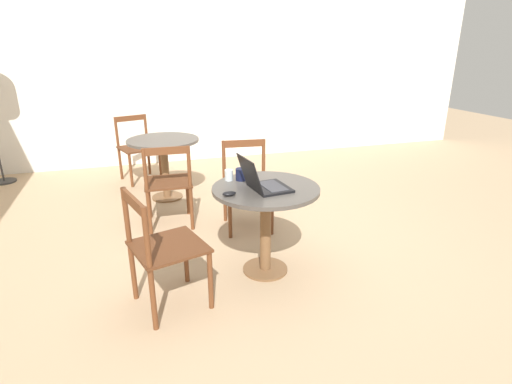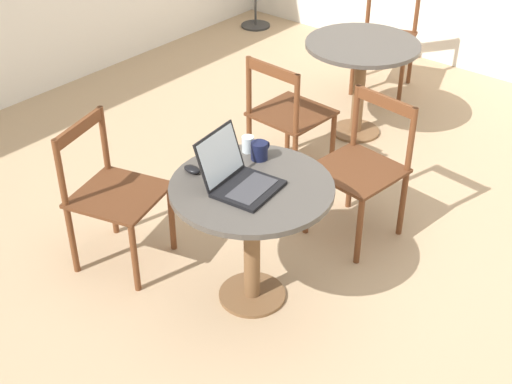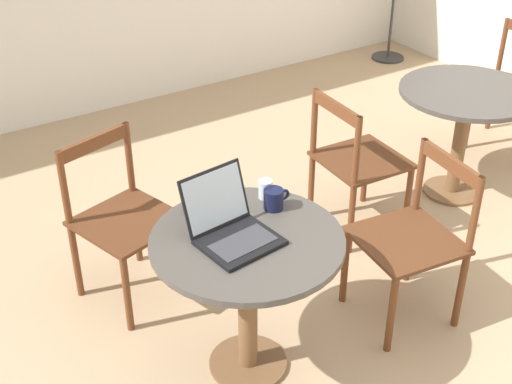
{
  "view_description": "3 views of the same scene",
  "coord_description": "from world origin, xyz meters",
  "px_view_note": "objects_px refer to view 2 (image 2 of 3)",
  "views": [
    {
      "loc": [
        -3.06,
        1.12,
        1.72
      ],
      "look_at": [
        -0.36,
        0.27,
        0.69
      ],
      "focal_mm": 28.0,
      "sensor_mm": 36.0,
      "label": 1
    },
    {
      "loc": [
        -2.6,
        -1.7,
        2.61
      ],
      "look_at": [
        -0.22,
        0.28,
        0.57
      ],
      "focal_mm": 50.0,
      "sensor_mm": 36.0,
      "label": 2
    },
    {
      "loc": [
        -1.63,
        -1.86,
        2.43
      ],
      "look_at": [
        -0.12,
        0.51,
        0.7
      ],
      "focal_mm": 50.0,
      "sensor_mm": 36.0,
      "label": 3
    }
  ],
  "objects_px": {
    "chair_near_back": "(112,194)",
    "cafe_table_near": "(252,209)",
    "chair_near_right": "(362,168)",
    "mouse": "(192,169)",
    "cafe_table_mid": "(361,62)",
    "mug": "(260,151)",
    "laptop": "(239,178)",
    "chair_mid_right": "(386,37)",
    "chair_mid_left": "(288,116)",
    "drinking_glass": "(248,144)"
  },
  "relations": [
    {
      "from": "cafe_table_near",
      "to": "cafe_table_mid",
      "type": "height_order",
      "value": "same"
    },
    {
      "from": "chair_near_right",
      "to": "chair_near_back",
      "type": "bearing_deg",
      "value": 140.72
    },
    {
      "from": "chair_mid_right",
      "to": "laptop",
      "type": "height_order",
      "value": "laptop"
    },
    {
      "from": "chair_near_right",
      "to": "mug",
      "type": "height_order",
      "value": "chair_near_right"
    },
    {
      "from": "cafe_table_mid",
      "to": "mouse",
      "type": "relative_size",
      "value": 8.2
    },
    {
      "from": "chair_mid_right",
      "to": "mug",
      "type": "height_order",
      "value": "chair_mid_right"
    },
    {
      "from": "cafe_table_mid",
      "to": "chair_mid_left",
      "type": "distance_m",
      "value": 0.82
    },
    {
      "from": "chair_near_right",
      "to": "laptop",
      "type": "bearing_deg",
      "value": 171.67
    },
    {
      "from": "chair_mid_right",
      "to": "drinking_glass",
      "type": "relative_size",
      "value": 9.84
    },
    {
      "from": "drinking_glass",
      "to": "chair_mid_left",
      "type": "bearing_deg",
      "value": 24.81
    },
    {
      "from": "laptop",
      "to": "mouse",
      "type": "height_order",
      "value": "laptop"
    },
    {
      "from": "chair_mid_right",
      "to": "mug",
      "type": "bearing_deg",
      "value": -163.68
    },
    {
      "from": "laptop",
      "to": "mug",
      "type": "relative_size",
      "value": 2.93
    },
    {
      "from": "chair_near_right",
      "to": "laptop",
      "type": "relative_size",
      "value": 2.29
    },
    {
      "from": "mug",
      "to": "cafe_table_near",
      "type": "bearing_deg",
      "value": -148.98
    },
    {
      "from": "cafe_table_near",
      "to": "laptop",
      "type": "height_order",
      "value": "laptop"
    },
    {
      "from": "chair_near_back",
      "to": "cafe_table_near",
      "type": "bearing_deg",
      "value": -73.8
    },
    {
      "from": "chair_mid_left",
      "to": "mouse",
      "type": "xyz_separation_m",
      "value": [
        -1.22,
        -0.33,
        0.29
      ]
    },
    {
      "from": "cafe_table_mid",
      "to": "drinking_glass",
      "type": "bearing_deg",
      "value": -167.75
    },
    {
      "from": "mug",
      "to": "drinking_glass",
      "type": "relative_size",
      "value": 1.46
    },
    {
      "from": "chair_near_right",
      "to": "mouse",
      "type": "xyz_separation_m",
      "value": [
        -0.98,
        0.41,
        0.29
      ]
    },
    {
      "from": "laptop",
      "to": "mug",
      "type": "bearing_deg",
      "value": 19.7
    },
    {
      "from": "chair_mid_left",
      "to": "laptop",
      "type": "distance_m",
      "value": 1.36
    },
    {
      "from": "mouse",
      "to": "drinking_glass",
      "type": "xyz_separation_m",
      "value": [
        0.34,
        -0.08,
        0.03
      ]
    },
    {
      "from": "mouse",
      "to": "mug",
      "type": "height_order",
      "value": "mug"
    },
    {
      "from": "chair_near_back",
      "to": "chair_mid_left",
      "type": "relative_size",
      "value": 1.0
    },
    {
      "from": "chair_mid_left",
      "to": "laptop",
      "type": "relative_size",
      "value": 2.29
    },
    {
      "from": "mouse",
      "to": "chair_near_right",
      "type": "bearing_deg",
      "value": -22.79
    },
    {
      "from": "cafe_table_mid",
      "to": "mug",
      "type": "xyz_separation_m",
      "value": [
        -1.71,
        -0.46,
        0.19
      ]
    },
    {
      "from": "chair_mid_right",
      "to": "drinking_glass",
      "type": "height_order",
      "value": "chair_mid_right"
    },
    {
      "from": "cafe_table_near",
      "to": "chair_near_back",
      "type": "xyz_separation_m",
      "value": [
        -0.24,
        0.81,
        -0.13
      ]
    },
    {
      "from": "drinking_glass",
      "to": "chair_near_back",
      "type": "bearing_deg",
      "value": 129.29
    },
    {
      "from": "chair_mid_right",
      "to": "chair_near_right",
      "type": "bearing_deg",
      "value": -152.55
    },
    {
      "from": "mouse",
      "to": "mug",
      "type": "xyz_separation_m",
      "value": [
        0.32,
        -0.18,
        0.03
      ]
    },
    {
      "from": "cafe_table_mid",
      "to": "cafe_table_near",
      "type": "bearing_deg",
      "value": -162.85
    },
    {
      "from": "mouse",
      "to": "drinking_glass",
      "type": "bearing_deg",
      "value": -13.38
    },
    {
      "from": "chair_near_back",
      "to": "chair_mid_right",
      "type": "relative_size",
      "value": 1.0
    },
    {
      "from": "cafe_table_near",
      "to": "mug",
      "type": "distance_m",
      "value": 0.32
    },
    {
      "from": "chair_near_back",
      "to": "mouse",
      "type": "relative_size",
      "value": 8.53
    },
    {
      "from": "mug",
      "to": "drinking_glass",
      "type": "xyz_separation_m",
      "value": [
        0.02,
        0.1,
        -0.0
      ]
    },
    {
      "from": "cafe_table_near",
      "to": "chair_mid_left",
      "type": "height_order",
      "value": "chair_mid_left"
    },
    {
      "from": "mouse",
      "to": "laptop",
      "type": "bearing_deg",
      "value": -80.54
    },
    {
      "from": "chair_mid_right",
      "to": "chair_near_back",
      "type": "bearing_deg",
      "value": -178.71
    },
    {
      "from": "chair_mid_right",
      "to": "drinking_glass",
      "type": "distance_m",
      "value": 2.63
    },
    {
      "from": "cafe_table_near",
      "to": "mug",
      "type": "relative_size",
      "value": 6.47
    },
    {
      "from": "chair_near_right",
      "to": "chair_mid_left",
      "type": "height_order",
      "value": "same"
    },
    {
      "from": "mouse",
      "to": "mug",
      "type": "relative_size",
      "value": 0.79
    },
    {
      "from": "cafe_table_near",
      "to": "mouse",
      "type": "xyz_separation_m",
      "value": [
        -0.1,
        0.31,
        0.16
      ]
    },
    {
      "from": "chair_near_right",
      "to": "laptop",
      "type": "xyz_separation_m",
      "value": [
        -0.93,
        0.14,
        0.33
      ]
    },
    {
      "from": "mouse",
      "to": "cafe_table_near",
      "type": "bearing_deg",
      "value": -72.35
    }
  ]
}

